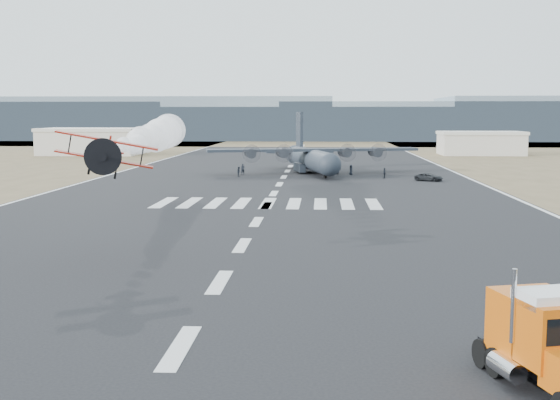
# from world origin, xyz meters

# --- Properties ---
(ground) EXTENTS (500.00, 500.00, 0.00)m
(ground) POSITION_xyz_m (0.00, 0.00, 0.00)
(ground) COLOR black
(ground) RESTS_ON ground
(scrub_far) EXTENTS (500.00, 80.00, 0.00)m
(scrub_far) POSITION_xyz_m (0.00, 230.00, 0.00)
(scrub_far) COLOR brown
(scrub_far) RESTS_ON ground
(runway_markings) EXTENTS (60.00, 260.00, 0.01)m
(runway_markings) POSITION_xyz_m (0.00, 60.00, 0.01)
(runway_markings) COLOR silver
(runway_markings) RESTS_ON ground
(ridge_seg_c) EXTENTS (150.00, 50.00, 17.00)m
(ridge_seg_c) POSITION_xyz_m (-65.00, 260.00, 8.50)
(ridge_seg_c) COLOR slate
(ridge_seg_c) RESTS_ON ground
(ridge_seg_d) EXTENTS (150.00, 50.00, 13.00)m
(ridge_seg_d) POSITION_xyz_m (0.00, 260.00, 6.50)
(ridge_seg_d) COLOR slate
(ridge_seg_d) RESTS_ON ground
(ridge_seg_e) EXTENTS (150.00, 50.00, 15.00)m
(ridge_seg_e) POSITION_xyz_m (65.00, 260.00, 7.50)
(ridge_seg_e) COLOR slate
(ridge_seg_e) RESTS_ON ground
(hangar_left) EXTENTS (24.50, 14.50, 6.70)m
(hangar_left) POSITION_xyz_m (-52.00, 145.00, 3.41)
(hangar_left) COLOR beige
(hangar_left) RESTS_ON ground
(hangar_right) EXTENTS (20.50, 12.50, 5.90)m
(hangar_right) POSITION_xyz_m (46.00, 150.00, 3.01)
(hangar_right) COLOR beige
(hangar_right) RESTS_ON ground
(semi_truck) EXTENTS (4.60, 8.64, 3.80)m
(semi_truck) POSITION_xyz_m (14.50, -4.02, 1.86)
(semi_truck) COLOR black
(semi_truck) RESTS_ON ground
(aerobatic_biplane) EXTENTS (6.77, 6.16, 3.18)m
(aerobatic_biplane) POSITION_xyz_m (-8.64, 17.87, 7.49)
(aerobatic_biplane) COLOR #A82D0B
(smoke_trail) EXTENTS (7.11, 41.66, 4.27)m
(smoke_trail) POSITION_xyz_m (-12.59, 51.54, 7.80)
(smoke_trail) COLOR white
(transport_aircraft) EXTENTS (36.26, 29.66, 10.54)m
(transport_aircraft) POSITION_xyz_m (4.24, 92.60, 2.72)
(transport_aircraft) COLOR #202630
(transport_aircraft) RESTS_ON ground
(support_vehicle) EXTENTS (4.67, 3.70, 1.18)m
(support_vehicle) POSITION_xyz_m (22.45, 78.53, 0.59)
(support_vehicle) COLOR black
(support_vehicle) RESTS_ON ground
(crew_a) EXTENTS (0.68, 0.56, 1.81)m
(crew_a) POSITION_xyz_m (-7.19, 88.42, 0.91)
(crew_a) COLOR black
(crew_a) RESTS_ON ground
(crew_b) EXTENTS (0.58, 0.84, 1.61)m
(crew_b) POSITION_xyz_m (-7.39, 84.59, 0.81)
(crew_b) COLOR black
(crew_b) RESTS_ON ground
(crew_c) EXTENTS (0.79, 1.17, 1.66)m
(crew_c) POSITION_xyz_m (7.62, 87.49, 0.83)
(crew_c) COLOR black
(crew_c) RESTS_ON ground
(crew_d) EXTENTS (0.60, 1.01, 1.65)m
(crew_d) POSITION_xyz_m (16.07, 82.67, 0.83)
(crew_d) COLOR black
(crew_d) RESTS_ON ground
(crew_e) EXTENTS (0.83, 0.96, 1.68)m
(crew_e) POSITION_xyz_m (11.02, 88.83, 0.84)
(crew_e) COLOR black
(crew_e) RESTS_ON ground
(crew_f) EXTENTS (1.50, 1.56, 1.77)m
(crew_f) POSITION_xyz_m (8.67, 89.65, 0.88)
(crew_f) COLOR black
(crew_f) RESTS_ON ground
(crew_g) EXTENTS (0.84, 0.83, 1.78)m
(crew_g) POSITION_xyz_m (7.73, 88.00, 0.89)
(crew_g) COLOR black
(crew_g) RESTS_ON ground
(crew_h) EXTENTS (0.87, 0.57, 1.72)m
(crew_h) POSITION_xyz_m (8.74, 89.29, 0.86)
(crew_h) COLOR black
(crew_h) RESTS_ON ground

